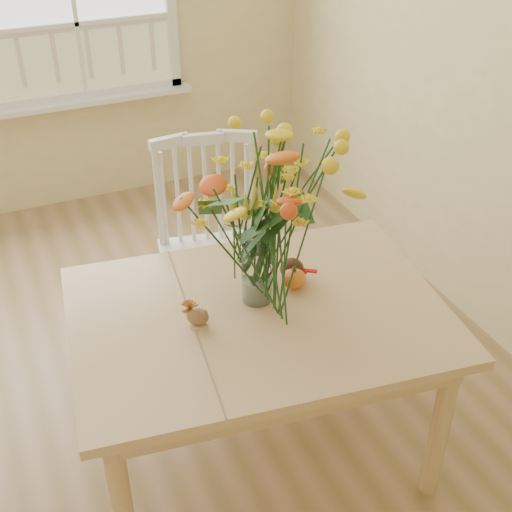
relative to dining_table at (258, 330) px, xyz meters
name	(u,v)px	position (x,y,z in m)	size (l,w,h in m)	color
floor	(91,463)	(-0.65, 0.20, -0.62)	(4.00, 4.50, 0.01)	olive
dining_table	(258,330)	(0.00, 0.00, 0.00)	(1.43, 1.11, 0.71)	tan
windsor_chair	(211,238)	(0.10, 0.75, -0.06)	(0.54, 0.53, 1.01)	white
flower_vase	(257,209)	(0.02, 0.07, 0.47)	(0.53, 0.53, 0.62)	white
pumpkin	(294,279)	(0.18, 0.08, 0.13)	(0.09, 0.09, 0.07)	#D65919
turkey_figurine	(198,317)	(-0.22, 0.01, 0.13)	(0.09, 0.09, 0.10)	#CCB78C
dark_gourd	(292,270)	(0.20, 0.13, 0.13)	(0.13, 0.09, 0.08)	#38160F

